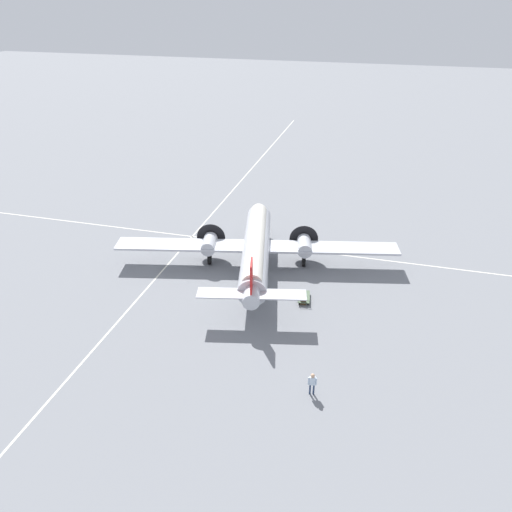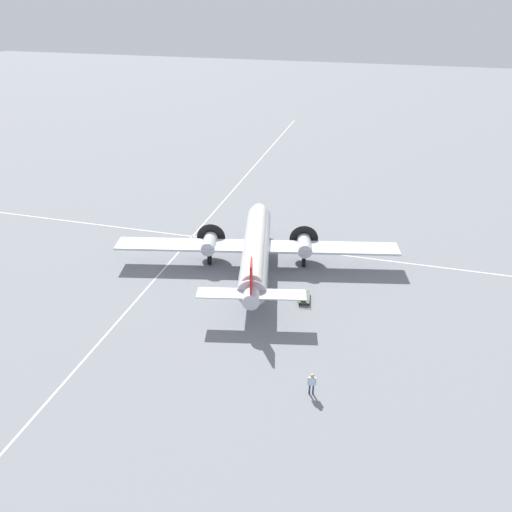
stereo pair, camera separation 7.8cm
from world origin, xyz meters
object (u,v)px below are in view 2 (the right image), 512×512
Objects in this scene: suitcase_near_door at (303,302)px; baggage_cart at (304,297)px; airliner_main at (256,246)px; crew_foreground at (312,382)px.

baggage_cart is (0.07, -0.76, -0.00)m from suitcase_near_door.
airliner_main is 15.57× the size of crew_foreground.
suitcase_near_door is at bearing 175.65° from baggage_cart.
baggage_cart is at bearing 94.54° from crew_foreground.
baggage_cart is at bearing -140.37° from airliner_main.
crew_foreground is 11.22m from baggage_cart.
airliner_main is 7.06m from baggage_cart.
crew_foreground is (-7.85, 15.01, -1.39)m from airliner_main.
suitcase_near_door is 0.27× the size of baggage_cart.
crew_foreground reaches higher than baggage_cart.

